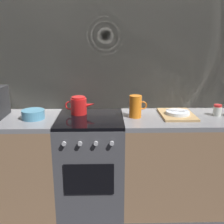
% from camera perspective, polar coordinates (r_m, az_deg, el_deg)
% --- Properties ---
extents(ground_plane, '(8.00, 8.00, 0.00)m').
position_cam_1_polar(ground_plane, '(2.81, -4.32, -19.01)').
color(ground_plane, '#2D2D33').
extents(back_wall, '(3.60, 0.05, 2.40)m').
position_cam_1_polar(back_wall, '(2.65, -4.52, 7.11)').
color(back_wall, '#B2AD9E').
rests_on(back_wall, ground_plane).
extents(stove_unit, '(0.60, 0.63, 0.90)m').
position_cam_1_polar(stove_unit, '(2.57, -4.54, -10.80)').
color(stove_unit, '#4C4C51').
rests_on(stove_unit, ground_plane).
extents(counter_right, '(1.20, 0.60, 0.90)m').
position_cam_1_polar(counter_right, '(2.68, 15.39, -10.23)').
color(counter_right, '#997251').
rests_on(counter_right, ground_plane).
extents(kettle, '(0.28, 0.15, 0.17)m').
position_cam_1_polar(kettle, '(2.51, -7.14, 1.39)').
color(kettle, red).
rests_on(kettle, stove_unit).
extents(mixing_bowl, '(0.20, 0.20, 0.08)m').
position_cam_1_polar(mixing_bowl, '(2.45, -16.56, -0.49)').
color(mixing_bowl, teal).
rests_on(mixing_bowl, counter_left).
extents(pitcher, '(0.16, 0.11, 0.20)m').
position_cam_1_polar(pitcher, '(2.38, 5.10, 1.17)').
color(pitcher, orange).
rests_on(pitcher, counter_right).
extents(dish_pile, '(0.30, 0.40, 0.06)m').
position_cam_1_polar(dish_pile, '(2.52, 13.82, -0.38)').
color(dish_pile, tan).
rests_on(dish_pile, counter_right).
extents(spice_jar, '(0.08, 0.08, 0.10)m').
position_cam_1_polar(spice_jar, '(2.62, 21.68, 0.35)').
color(spice_jar, silver).
rests_on(spice_jar, counter_right).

